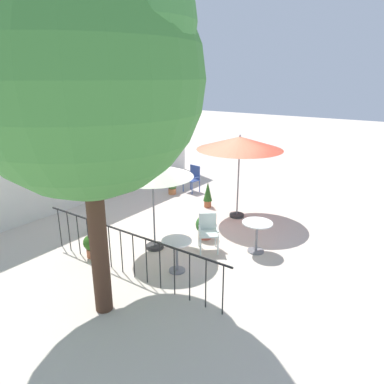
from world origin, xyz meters
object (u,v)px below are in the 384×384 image
patio_umbrella_0 (152,171)px  cafe_table_1 (177,250)px  potted_plant_4 (208,194)px  potted_plant_0 (96,219)px  patio_umbrella_1 (240,144)px  patio_chair_0 (208,230)px  cafe_table_0 (257,231)px  potted_plant_2 (91,245)px  shade_tree (85,78)px  potted_plant_1 (172,186)px  patio_chair_1 (193,177)px  potted_plant_3 (205,226)px

patio_umbrella_0 → cafe_table_1: bearing=-116.6°
potted_plant_4 → potted_plant_0: bearing=158.4°
patio_umbrella_1 → patio_chair_0: bearing=-169.4°
potted_plant_0 → potted_plant_4: (3.45, -1.37, 0.04)m
cafe_table_1 → patio_chair_0: 1.26m
cafe_table_1 → potted_plant_4: potted_plant_4 is taller
patio_umbrella_0 → cafe_table_0: (1.27, -2.14, -1.44)m
patio_umbrella_1 → potted_plant_2: (-4.21, 1.60, -1.93)m
cafe_table_0 → potted_plant_2: cafe_table_0 is taller
shade_tree → potted_plant_0: shade_tree is taller
patio_umbrella_1 → potted_plant_0: (-3.25, 2.55, -1.84)m
shade_tree → cafe_table_1: size_ratio=7.92×
cafe_table_0 → potted_plant_1: cafe_table_0 is taller
patio_umbrella_1 → potted_plant_4: (0.20, 1.18, -1.79)m
patio_umbrella_1 → patio_chair_1: (1.28, 2.52, -1.69)m
cafe_table_0 → potted_plant_1: size_ratio=1.41×
potted_plant_0 → potted_plant_2: size_ratio=1.40×
patio_umbrella_0 → patio_umbrella_1: bearing=-12.8°
cafe_table_1 → potted_plant_3: size_ratio=1.17×
potted_plant_2 → potted_plant_4: potted_plant_4 is taller
patio_umbrella_0 → potted_plant_3: bearing=-30.8°
patio_umbrella_0 → potted_plant_3: (1.19, -0.71, -1.64)m
patio_umbrella_1 → cafe_table_0: (-1.75, -1.46, -1.71)m
patio_umbrella_0 → potted_plant_0: size_ratio=2.85×
patio_umbrella_0 → patio_chair_0: (0.70, -1.11, -1.45)m
cafe_table_1 → patio_chair_0: (1.26, 0.01, 0.02)m
patio_chair_1 → potted_plant_1: bearing=147.2°
shade_tree → potted_plant_2: 4.26m
potted_plant_1 → potted_plant_3: size_ratio=0.87×
cafe_table_1 → potted_plant_1: bearing=39.2°
shade_tree → patio_umbrella_1: 5.63m
cafe_table_1 → potted_plant_2: bearing=107.3°
shade_tree → potted_plant_3: (3.51, 0.07, -3.71)m
patio_chair_1 → potted_plant_0: 4.53m
patio_chair_0 → potted_plant_0: bearing=107.5°
patio_umbrella_0 → potted_plant_2: patio_umbrella_0 is taller
patio_chair_1 → patio_chair_0: bearing=-140.6°
potted_plant_1 → patio_umbrella_1: bearing=-101.3°
cafe_table_1 → potted_plant_3: 1.81m
patio_chair_1 → potted_plant_4: (-1.07, -1.34, -0.11)m
patio_chair_1 → cafe_table_1: bearing=-148.6°
patio_umbrella_0 → potted_plant_1: (3.60, 2.28, -1.68)m
cafe_table_0 → potted_plant_2: size_ratio=1.39×
potted_plant_0 → potted_plant_3: 2.95m
cafe_table_0 → patio_chair_1: patio_chair_1 is taller
shade_tree → patio_chair_0: bearing=-6.3°
shade_tree → cafe_table_1: bearing=-10.9°
cafe_table_0 → potted_plant_1: bearing=62.1°
cafe_table_0 → potted_plant_0: size_ratio=0.99×
potted_plant_0 → potted_plant_1: potted_plant_0 is taller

